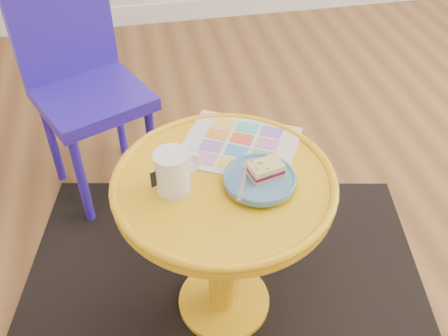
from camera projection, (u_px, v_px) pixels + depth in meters
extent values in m
plane|color=brown|center=(427.00, 245.00, 1.76)|extent=(4.00, 4.00, 0.00)
cube|color=white|center=(273.00, 3.00, 3.19)|extent=(4.00, 0.02, 0.12)
cube|color=black|center=(224.00, 302.00, 1.58)|extent=(1.50, 1.34, 0.01)
cylinder|color=#F7B014|center=(224.00, 301.00, 1.57)|extent=(0.28, 0.28, 0.02)
cylinder|color=#F7B014|center=(224.00, 250.00, 1.41)|extent=(0.09, 0.09, 0.48)
cylinder|color=#F7B014|center=(224.00, 184.00, 1.24)|extent=(0.56, 0.56, 0.03)
cylinder|color=#301BB1|center=(83.00, 183.00, 1.74)|extent=(0.03, 0.03, 0.37)
cylinder|color=#301BB1|center=(153.00, 153.00, 1.86)|extent=(0.03, 0.03, 0.37)
cylinder|color=#301BB1|center=(53.00, 142.00, 1.91)|extent=(0.03, 0.03, 0.37)
cylinder|color=#301BB1|center=(119.00, 117.00, 2.03)|extent=(0.03, 0.03, 0.37)
cube|color=#301BB1|center=(92.00, 97.00, 1.74)|extent=(0.46, 0.46, 0.05)
cube|color=#301BB1|center=(62.00, 27.00, 1.70)|extent=(0.34, 0.18, 0.37)
cube|color=silver|center=(239.00, 146.00, 1.33)|extent=(0.38, 0.36, 0.01)
cylinder|color=white|center=(172.00, 172.00, 1.17)|extent=(0.08, 0.08, 0.11)
torus|color=white|center=(189.00, 164.00, 1.19)|extent=(0.06, 0.03, 0.06)
cylinder|color=#D1B78C|center=(171.00, 156.00, 1.14)|extent=(0.08, 0.08, 0.01)
cylinder|color=teal|center=(259.00, 182.00, 1.22)|extent=(0.07, 0.07, 0.01)
cylinder|color=teal|center=(260.00, 179.00, 1.21)|extent=(0.18, 0.18, 0.01)
cube|color=#D3BC8C|center=(265.00, 173.00, 1.21)|extent=(0.09, 0.07, 0.01)
cube|color=maroon|center=(266.00, 170.00, 1.20)|extent=(0.09, 0.07, 0.01)
cube|color=#EADB8C|center=(266.00, 166.00, 1.19)|extent=(0.09, 0.07, 0.01)
cube|color=silver|center=(243.00, 183.00, 1.18)|extent=(0.05, 0.11, 0.00)
cube|color=silver|center=(248.00, 165.00, 1.24)|extent=(0.03, 0.04, 0.00)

